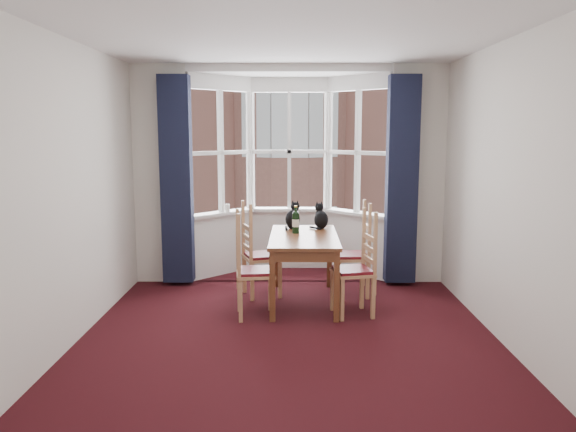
{
  "coord_description": "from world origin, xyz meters",
  "views": [
    {
      "loc": [
        0.02,
        -4.98,
        1.97
      ],
      "look_at": [
        -0.01,
        1.05,
        1.05
      ],
      "focal_mm": 35.0,
      "sensor_mm": 36.0,
      "label": 1
    }
  ],
  "objects_px": {
    "candle_tall": "(227,208)",
    "cat_left": "(293,218)",
    "dining_table": "(304,244)",
    "chair_left_far": "(254,258)",
    "cat_right": "(321,218)",
    "wine_bottle": "(296,221)",
    "chair_left_near": "(247,273)",
    "chair_right_near": "(361,272)",
    "chair_right_far": "(359,257)"
  },
  "relations": [
    {
      "from": "chair_left_near",
      "to": "candle_tall",
      "type": "bearing_deg",
      "value": 102.52
    },
    {
      "from": "chair_left_far",
      "to": "cat_left",
      "type": "bearing_deg",
      "value": 25.75
    },
    {
      "from": "cat_left",
      "to": "cat_right",
      "type": "relative_size",
      "value": 1.05
    },
    {
      "from": "chair_right_far",
      "to": "wine_bottle",
      "type": "distance_m",
      "value": 0.9
    },
    {
      "from": "chair_left_near",
      "to": "wine_bottle",
      "type": "height_order",
      "value": "wine_bottle"
    },
    {
      "from": "dining_table",
      "to": "wine_bottle",
      "type": "bearing_deg",
      "value": 121.6
    },
    {
      "from": "cat_left",
      "to": "chair_right_near",
      "type": "bearing_deg",
      "value": -50.76
    },
    {
      "from": "cat_left",
      "to": "candle_tall",
      "type": "height_order",
      "value": "cat_left"
    },
    {
      "from": "cat_right",
      "to": "chair_right_near",
      "type": "bearing_deg",
      "value": -66.95
    },
    {
      "from": "chair_left_far",
      "to": "chair_right_near",
      "type": "xyz_separation_m",
      "value": [
        1.19,
        -0.67,
        0.0
      ]
    },
    {
      "from": "chair_right_far",
      "to": "cat_right",
      "type": "relative_size",
      "value": 2.78
    },
    {
      "from": "cat_left",
      "to": "chair_left_near",
      "type": "bearing_deg",
      "value": -116.84
    },
    {
      "from": "chair_left_near",
      "to": "candle_tall",
      "type": "relative_size",
      "value": 8.48
    },
    {
      "from": "dining_table",
      "to": "cat_left",
      "type": "xyz_separation_m",
      "value": [
        -0.12,
        0.47,
        0.23
      ]
    },
    {
      "from": "cat_left",
      "to": "cat_right",
      "type": "height_order",
      "value": "cat_left"
    },
    {
      "from": "chair_left_far",
      "to": "cat_right",
      "type": "xyz_separation_m",
      "value": [
        0.8,
        0.24,
        0.44
      ]
    },
    {
      "from": "wine_bottle",
      "to": "candle_tall",
      "type": "distance_m",
      "value": 1.48
    },
    {
      "from": "dining_table",
      "to": "wine_bottle",
      "type": "relative_size",
      "value": 4.43
    },
    {
      "from": "cat_right",
      "to": "candle_tall",
      "type": "height_order",
      "value": "cat_right"
    },
    {
      "from": "chair_left_near",
      "to": "cat_left",
      "type": "relative_size",
      "value": 2.65
    },
    {
      "from": "chair_left_far",
      "to": "cat_right",
      "type": "distance_m",
      "value": 0.95
    },
    {
      "from": "cat_left",
      "to": "dining_table",
      "type": "bearing_deg",
      "value": -75.44
    },
    {
      "from": "dining_table",
      "to": "chair_left_far",
      "type": "xyz_separation_m",
      "value": [
        -0.58,
        0.25,
        -0.22
      ]
    },
    {
      "from": "candle_tall",
      "to": "cat_left",
      "type": "bearing_deg",
      "value": -42.89
    },
    {
      "from": "dining_table",
      "to": "candle_tall",
      "type": "bearing_deg",
      "value": 127.95
    },
    {
      "from": "dining_table",
      "to": "cat_right",
      "type": "relative_size",
      "value": 4.34
    },
    {
      "from": "chair_right_near",
      "to": "candle_tall",
      "type": "bearing_deg",
      "value": 133.29
    },
    {
      "from": "wine_bottle",
      "to": "chair_left_far",
      "type": "bearing_deg",
      "value": 168.46
    },
    {
      "from": "chair_left_near",
      "to": "cat_left",
      "type": "height_order",
      "value": "cat_left"
    },
    {
      "from": "dining_table",
      "to": "cat_right",
      "type": "distance_m",
      "value": 0.58
    },
    {
      "from": "chair_left_near",
      "to": "wine_bottle",
      "type": "bearing_deg",
      "value": 51.15
    },
    {
      "from": "cat_right",
      "to": "wine_bottle",
      "type": "xyz_separation_m",
      "value": [
        -0.31,
        -0.34,
        0.02
      ]
    },
    {
      "from": "candle_tall",
      "to": "chair_right_near",
      "type": "bearing_deg",
      "value": -46.71
    },
    {
      "from": "chair_right_near",
      "to": "cat_right",
      "type": "xyz_separation_m",
      "value": [
        -0.38,
        0.9,
        0.44
      ]
    },
    {
      "from": "dining_table",
      "to": "chair_right_near",
      "type": "distance_m",
      "value": 0.76
    },
    {
      "from": "cat_right",
      "to": "chair_left_near",
      "type": "bearing_deg",
      "value": -130.18
    },
    {
      "from": "chair_left_near",
      "to": "chair_right_near",
      "type": "distance_m",
      "value": 1.22
    },
    {
      "from": "chair_right_near",
      "to": "wine_bottle",
      "type": "height_order",
      "value": "wine_bottle"
    },
    {
      "from": "dining_table",
      "to": "chair_right_near",
      "type": "height_order",
      "value": "chair_right_near"
    },
    {
      "from": "chair_left_far",
      "to": "wine_bottle",
      "type": "height_order",
      "value": "wine_bottle"
    },
    {
      "from": "chair_left_near",
      "to": "wine_bottle",
      "type": "relative_size",
      "value": 2.84
    },
    {
      "from": "wine_bottle",
      "to": "chair_left_near",
      "type": "bearing_deg",
      "value": -128.85
    },
    {
      "from": "cat_right",
      "to": "candle_tall",
      "type": "bearing_deg",
      "value": 146.59
    },
    {
      "from": "chair_right_near",
      "to": "chair_left_near",
      "type": "bearing_deg",
      "value": -176.09
    },
    {
      "from": "cat_right",
      "to": "chair_right_far",
      "type": "bearing_deg",
      "value": -21.87
    },
    {
      "from": "wine_bottle",
      "to": "candle_tall",
      "type": "xyz_separation_m",
      "value": [
        -0.92,
        1.15,
        -0.0
      ]
    },
    {
      "from": "chair_left_near",
      "to": "chair_right_near",
      "type": "bearing_deg",
      "value": 3.91
    },
    {
      "from": "cat_left",
      "to": "wine_bottle",
      "type": "relative_size",
      "value": 1.07
    },
    {
      "from": "chair_left_far",
      "to": "chair_right_far",
      "type": "bearing_deg",
      "value": 2.56
    },
    {
      "from": "dining_table",
      "to": "chair_left_near",
      "type": "distance_m",
      "value": 0.82
    }
  ]
}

